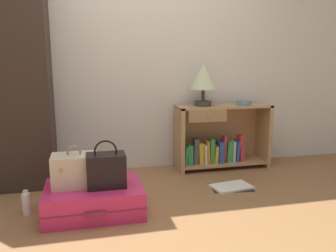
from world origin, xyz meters
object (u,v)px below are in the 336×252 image
table_lamp (203,78)px  train_case (75,170)px  handbag (106,170)px  bottle (26,203)px  open_book_on_floor (231,187)px  suitcase_large (94,199)px  bookshelf (220,138)px  bowl (244,102)px

table_lamp → train_case: bearing=-148.0°
handbag → bottle: bearing=168.3°
bottle → open_book_on_floor: size_ratio=0.47×
handbag → open_book_on_floor: bearing=13.4°
open_book_on_floor → train_case: bearing=-171.7°
table_lamp → suitcase_large: (-1.14, -0.83, -0.85)m
train_case → handbag: 0.24m
bookshelf → bottle: (-1.83, -0.75, -0.23)m
table_lamp → handbag: table_lamp is taller
bookshelf → open_book_on_floor: bookshelf is taller
handbag → open_book_on_floor: (1.12, 0.27, -0.33)m
bottle → bookshelf: bearing=22.3°
bookshelf → train_case: 1.67m
table_lamp → train_case: 1.62m
bottle → table_lamp: bearing=24.5°
handbag → bowl: bearing=29.2°
bowl → open_book_on_floor: bearing=-122.7°
train_case → bottle: bearing=172.0°
table_lamp → bowl: 0.51m
open_book_on_floor → bowl: bearing=57.3°
suitcase_large → table_lamp: bearing=36.2°
train_case → bowl: bearing=23.9°
suitcase_large → handbag: handbag is taller
bowl → bookshelf: bearing=169.5°
bowl → bottle: bowl is taller
suitcase_large → train_case: bearing=163.4°
bowl → table_lamp: bearing=175.5°
table_lamp → bottle: (-1.63, -0.74, -0.87)m
train_case → bottle: train_case is taller
bookshelf → handbag: bookshelf is taller
table_lamp → open_book_on_floor: size_ratio=1.10×
bowl → handbag: 1.74m
table_lamp → bottle: table_lamp is taller
handbag → table_lamp: bearing=39.7°
bookshelf → train_case: bookshelf is taller
train_case → bottle: size_ratio=1.77×
bowl → bottle: bearing=-161.2°
bottle → open_book_on_floor: bearing=4.9°
bookshelf → table_lamp: 0.67m
bookshelf → handbag: 1.52m
train_case → suitcase_large: bearing=-16.6°
open_book_on_floor → bottle: bearing=-175.1°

